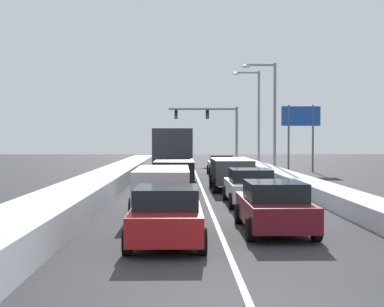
{
  "coord_description": "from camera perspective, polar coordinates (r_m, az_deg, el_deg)",
  "views": [
    {
      "loc": [
        -1.15,
        -8.42,
        2.79
      ],
      "look_at": [
        -0.26,
        36.0,
        1.54
      ],
      "focal_mm": 50.99,
      "sensor_mm": 36.0,
      "label": 1
    }
  ],
  "objects": [
    {
      "name": "suv_silver_center_lane_second",
      "position": [
        20.35,
        -3.11,
        -3.39
      ],
      "size": [
        2.16,
        4.9,
        1.67
      ],
      "color": "#B7BABF",
      "rests_on": "ground"
    },
    {
      "name": "street_lamp_right_near",
      "position": [
        42.02,
        8.19,
        4.7
      ],
      "size": [
        2.66,
        0.36,
        8.5
      ],
      "color": "gray",
      "rests_on": "ground"
    },
    {
      "name": "sedan_red_center_lane_nearest",
      "position": [
        14.55,
        -2.68,
        -6.39
      ],
      "size": [
        2.0,
        4.5,
        1.51
      ],
      "color": "maroon",
      "rests_on": "ground"
    },
    {
      "name": "sedan_tan_right_lane_fifth",
      "position": [
        41.71,
        3.04,
        -1.17
      ],
      "size": [
        2.0,
        4.5,
        1.51
      ],
      "color": "#937F60",
      "rests_on": "ground"
    },
    {
      "name": "ground_plane",
      "position": [
        28.88,
        1.14,
        -3.93
      ],
      "size": [
        131.93,
        131.93,
        0.0
      ],
      "primitive_type": "plane",
      "color": "#333335"
    },
    {
      "name": "snow_bank_left_shoulder",
      "position": [
        34.13,
        -8.14,
        -2.34
      ],
      "size": [
        2.17,
        55.82,
        0.89
      ],
      "primitive_type": "cube",
      "color": "white",
      "rests_on": "ground"
    },
    {
      "name": "snow_bank_right_shoulder",
      "position": [
        34.49,
        9.64,
        -2.49
      ],
      "size": [
        1.5,
        55.82,
        0.67
      ],
      "primitive_type": "cube",
      "color": "white",
      "rests_on": "ground"
    },
    {
      "name": "box_truck_center_lane_fourth",
      "position": [
        34.74,
        -1.98,
        0.15
      ],
      "size": [
        2.53,
        7.2,
        3.36
      ],
      "color": "navy",
      "rests_on": "ground"
    },
    {
      "name": "sedan_gray_right_lane_fourth",
      "position": [
        36.03,
        3.74,
        -1.61
      ],
      "size": [
        2.0,
        4.5,
        1.51
      ],
      "color": "slate",
      "rests_on": "ground"
    },
    {
      "name": "street_lamp_right_mid",
      "position": [
        52.09,
        6.64,
        4.47
      ],
      "size": [
        2.66,
        0.36,
        9.14
      ],
      "color": "gray",
      "rests_on": "ground"
    },
    {
      "name": "sedan_maroon_right_lane_nearest",
      "position": [
        16.42,
        8.58,
        -5.49
      ],
      "size": [
        2.0,
        4.5,
        1.51
      ],
      "color": "maroon",
      "rests_on": "ground"
    },
    {
      "name": "suv_charcoal_right_lane_third",
      "position": [
        29.28,
        4.12,
        -1.86
      ],
      "size": [
        2.16,
        4.9,
        1.67
      ],
      "color": "#38383D",
      "rests_on": "ground"
    },
    {
      "name": "traffic_light_gantry",
      "position": [
        59.29,
        2.46,
        3.26
      ],
      "size": [
        7.54,
        0.47,
        6.2
      ],
      "color": "slate",
      "rests_on": "ground"
    },
    {
      "name": "sedan_white_right_lane_second",
      "position": [
        22.98,
        6.06,
        -3.45
      ],
      "size": [
        2.0,
        4.5,
        1.51
      ],
      "color": "silver",
      "rests_on": "ground"
    },
    {
      "name": "suv_green_center_lane_fifth",
      "position": [
        42.54,
        -1.65,
        -0.78
      ],
      "size": [
        2.16,
        4.9,
        1.67
      ],
      "color": "#1E5633",
      "rests_on": "ground"
    },
    {
      "name": "suv_black_center_lane_third",
      "position": [
        27.63,
        -1.87,
        -2.07
      ],
      "size": [
        2.16,
        4.9,
        1.67
      ],
      "color": "black",
      "rests_on": "ground"
    },
    {
      "name": "roadside_sign_right",
      "position": [
        45.54,
        11.32,
        3.13
      ],
      "size": [
        3.2,
        0.16,
        5.5
      ],
      "color": "#59595B",
      "rests_on": "ground"
    },
    {
      "name": "lane_stripe_between_right_lane_and_center_lane",
      "position": [
        33.93,
        0.8,
        -3.1
      ],
      "size": [
        0.14,
        55.82,
        0.01
      ],
      "primitive_type": "cube",
      "color": "silver",
      "rests_on": "ground"
    }
  ]
}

